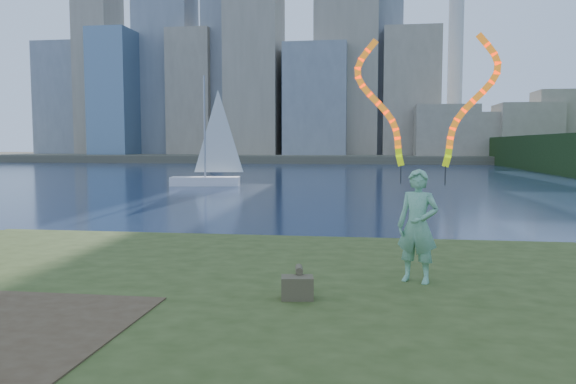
# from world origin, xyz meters

# --- Properties ---
(ground) EXTENTS (320.00, 320.00, 0.00)m
(ground) POSITION_xyz_m (0.00, 0.00, 0.00)
(ground) COLOR #19263F
(ground) RESTS_ON ground
(grassy_knoll) EXTENTS (20.00, 18.00, 0.80)m
(grassy_knoll) POSITION_xyz_m (0.00, -2.30, 0.34)
(grassy_knoll) COLOR #344318
(grassy_knoll) RESTS_ON ground
(far_shore) EXTENTS (320.00, 40.00, 1.20)m
(far_shore) POSITION_xyz_m (0.00, 95.00, 0.60)
(far_shore) COLOR #4E4939
(far_shore) RESTS_ON ground
(woman_with_ribbons) EXTENTS (1.96, 0.85, 4.15)m
(woman_with_ribbons) POSITION_xyz_m (2.99, -0.17, 2.19)
(woman_with_ribbons) COLOR #1C7E4C
(woman_with_ribbons) RESTS_ON grassy_knoll
(canvas_bag) EXTENTS (0.49, 0.55, 0.43)m
(canvas_bag) POSITION_xyz_m (1.23, -1.42, 0.98)
(canvas_bag) COLOR #463F28
(canvas_bag) RESTS_ON grassy_knoll
(sailboat) EXTENTS (5.26, 2.31, 7.89)m
(sailboat) POSITION_xyz_m (-9.24, 29.95, 1.36)
(sailboat) COLOR white
(sailboat) RESTS_ON ground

